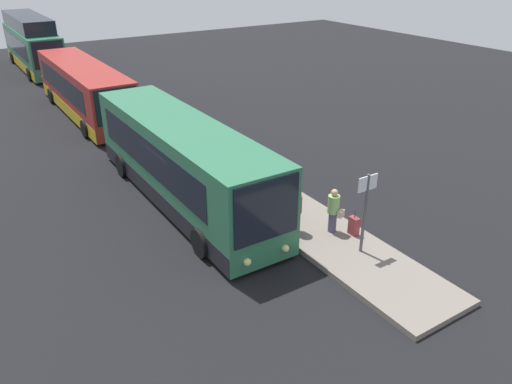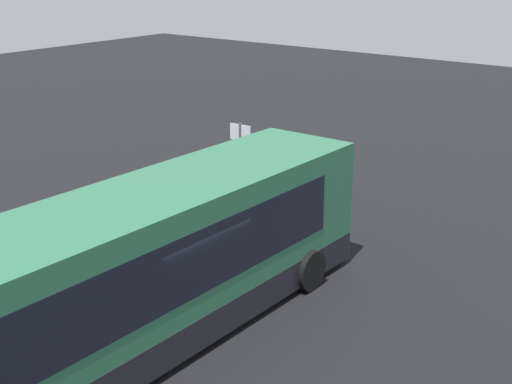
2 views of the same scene
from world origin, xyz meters
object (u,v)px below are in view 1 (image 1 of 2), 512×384
(bus_lead, at_px, (182,162))
(bus_third, at_px, (33,46))
(passenger_with_bags, at_px, (334,209))
(sign_post, at_px, (366,204))
(bus_second, at_px, (84,90))
(suitcase, at_px, (354,226))
(passenger_waiting, at_px, (284,188))
(passenger_boarding, at_px, (295,209))

(bus_lead, xyz_separation_m, bus_third, (-28.16, -0.00, 0.27))
(passenger_with_bags, height_order, sign_post, sign_post)
(sign_post, bearing_deg, bus_second, -171.38)
(suitcase, bearing_deg, bus_lead, -148.56)
(bus_lead, xyz_separation_m, sign_post, (6.77, 3.06, 0.31))
(bus_lead, bearing_deg, suitcase, 31.44)
(bus_third, bearing_deg, passenger_waiting, 4.77)
(bus_second, bearing_deg, passenger_with_bags, 9.42)
(passenger_waiting, distance_m, sign_post, 3.79)
(passenger_with_bags, bearing_deg, passenger_boarding, -52.44)
(bus_lead, distance_m, bus_second, 13.43)
(bus_third, relative_size, passenger_with_bags, 7.31)
(bus_lead, distance_m, suitcase, 6.95)
(bus_second, bearing_deg, passenger_boarding, 6.38)
(bus_lead, distance_m, bus_third, 28.16)
(passenger_boarding, relative_size, sign_post, 0.59)
(bus_third, xyz_separation_m, sign_post, (34.93, 3.06, 0.05))
(passenger_waiting, distance_m, passenger_with_bags, 2.26)
(bus_third, distance_m, suitcase, 34.23)
(passenger_boarding, height_order, passenger_waiting, passenger_waiting)
(passenger_waiting, bearing_deg, sign_post, -113.77)
(bus_third, height_order, suitcase, bus_third)
(bus_lead, relative_size, passenger_boarding, 7.27)
(bus_lead, xyz_separation_m, suitcase, (5.85, 3.58, -1.09))
(passenger_boarding, bearing_deg, sign_post, 79.76)
(bus_second, bearing_deg, passenger_waiting, 8.96)
(passenger_with_bags, bearing_deg, passenger_waiting, -96.91)
(bus_third, distance_m, passenger_waiting, 31.38)
(bus_lead, bearing_deg, passenger_with_bags, 30.35)
(suitcase, bearing_deg, passenger_boarding, -128.61)
(bus_third, bearing_deg, bus_second, 0.00)
(sign_post, bearing_deg, passenger_boarding, -154.17)
(bus_second, xyz_separation_m, sign_post, (20.20, 3.06, 0.44))
(passenger_boarding, bearing_deg, bus_lead, -102.43)
(passenger_waiting, height_order, sign_post, sign_post)
(bus_lead, distance_m, passenger_boarding, 5.06)
(passenger_waiting, distance_m, suitcase, 2.97)
(bus_third, height_order, passenger_with_bags, bus_third)
(bus_third, xyz_separation_m, passenger_with_bags, (33.47, 3.11, -0.83))
(suitcase, relative_size, sign_post, 0.33)
(bus_third, distance_m, passenger_with_bags, 33.63)
(bus_second, bearing_deg, sign_post, 8.62)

